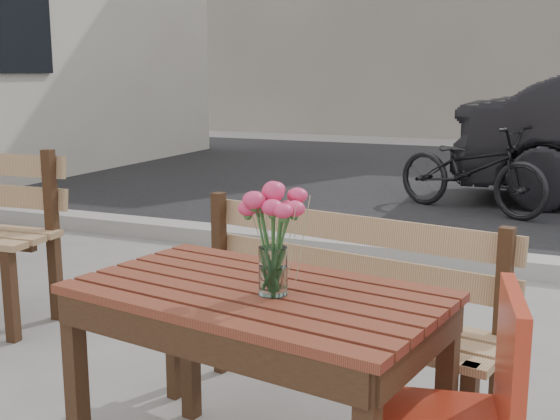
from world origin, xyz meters
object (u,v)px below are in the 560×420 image
main_vase (273,225)px  bicycle (471,169)px  red_chair (468,410)px  main_table (257,324)px

main_vase → bicycle: main_vase is taller
main_vase → bicycle: (-0.16, 4.96, -0.46)m
red_chair → main_vase: main_vase is taller
main_table → red_chair: 0.65m
main_table → red_chair: red_chair is taller
red_chair → main_vase: size_ratio=2.32×
bicycle → main_table: bearing=-154.6°
main_table → red_chair: (0.64, -0.07, -0.12)m
main_table → bicycle: size_ratio=0.74×
main_table → bicycle: bicycle is taller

